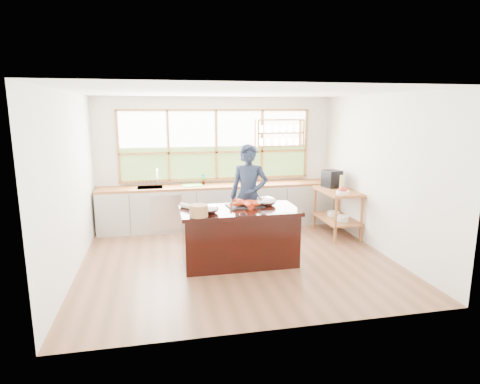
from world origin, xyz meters
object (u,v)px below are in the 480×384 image
object	(u,v)px
island	(239,236)
wicker_basket	(199,211)
espresso_machine	(332,179)
cook	(249,196)

from	to	relation	value
island	wicker_basket	bearing A→B (deg)	-154.21
espresso_machine	wicker_basket	size ratio (longest dim) A/B	1.26
island	wicker_basket	world-z (taller)	wicker_basket
espresso_machine	island	bearing A→B (deg)	-161.20
island	espresso_machine	distance (m)	2.67
cook	island	bearing A→B (deg)	-94.05
island	espresso_machine	bearing A→B (deg)	32.69
wicker_basket	cook	bearing A→B (deg)	47.67
island	cook	bearing A→B (deg)	66.92
espresso_machine	cook	bearing A→B (deg)	-175.20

